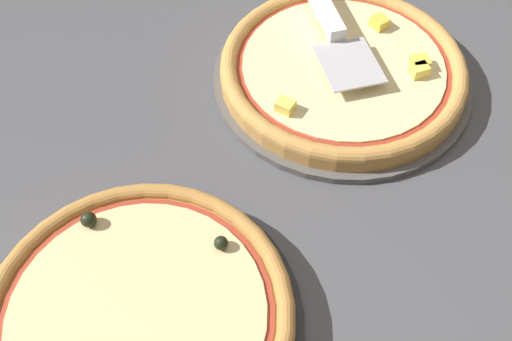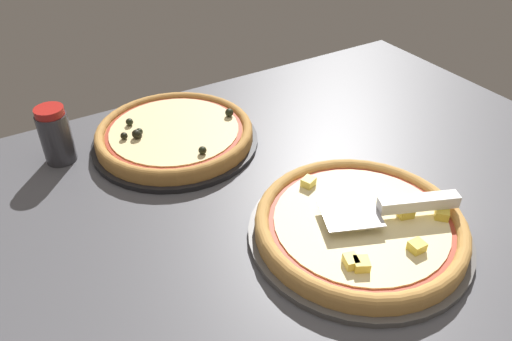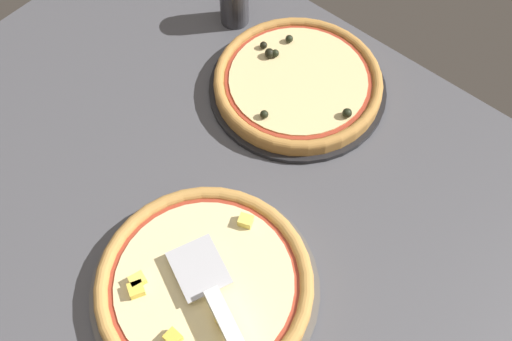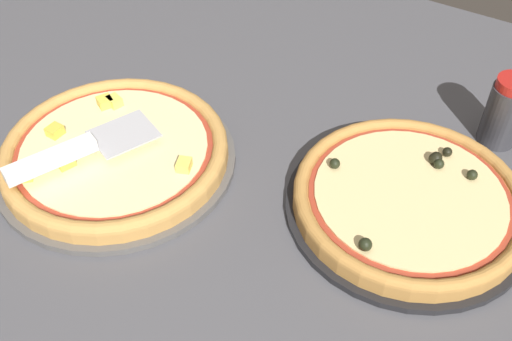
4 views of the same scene
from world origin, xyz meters
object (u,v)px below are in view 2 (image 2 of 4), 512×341
Objects in this scene: pizza_back at (175,133)px; parmesan_shaker at (56,135)px; serving_spatula at (404,205)px; pizza_front at (360,224)px.

pizza_back is 2.77× the size of parmesan_shaker.
serving_spatula is 63.42cm from parmesan_shaker.
pizza_front is 7.31cm from serving_spatula.
parmesan_shaker reaches higher than serving_spatula.
pizza_back is (-13.91, 39.78, 0.08)cm from pizza_front.
serving_spatula is at bearing -64.54° from pizza_back.
pizza_back is at bearing -15.97° from parmesan_shaker.
pizza_back is 46.86cm from serving_spatula.
serving_spatula is at bearing -21.59° from pizza_front.
pizza_front is 2.93× the size of parmesan_shaker.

